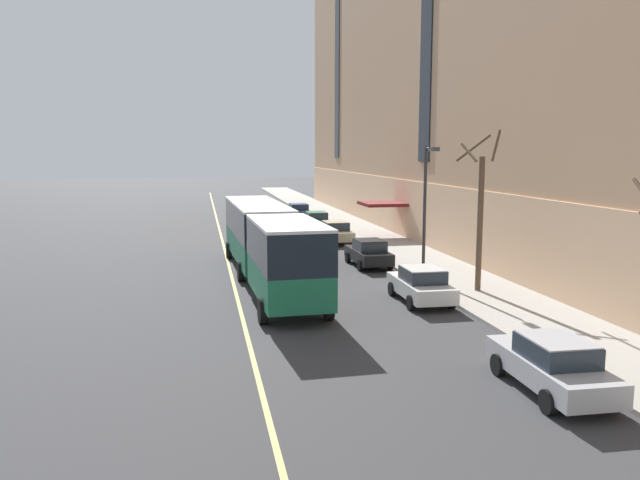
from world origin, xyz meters
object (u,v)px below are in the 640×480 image
(parked_car_white_2, at_px, (421,285))
(parked_car_black_4, at_px, (369,253))
(parked_car_navy_0, at_px, (298,212))
(street_tree_mid_block, at_px, (480,213))
(parked_car_champagne_6, at_px, (335,232))
(city_bus, at_px, (267,240))
(parked_car_silver_5, at_px, (552,364))
(street_lamp, at_px, (427,198))
(parked_car_green_3, at_px, (316,221))

(parked_car_white_2, height_order, parked_car_black_4, same)
(parked_car_navy_0, xyz_separation_m, street_tree_mid_block, (3.28, -32.38, 2.94))
(parked_car_navy_0, xyz_separation_m, parked_car_champagne_6, (0.22, -15.45, -0.00))
(city_bus, distance_m, parked_car_silver_5, 17.12)
(parked_car_champagne_6, relative_size, street_lamp, 0.69)
(parked_car_silver_5, relative_size, street_lamp, 0.68)
(parked_car_green_3, bearing_deg, parked_car_navy_0, 91.31)
(parked_car_green_3, relative_size, parked_car_silver_5, 1.00)
(parked_car_silver_5, bearing_deg, street_lamp, 82.97)
(parked_car_green_3, height_order, street_tree_mid_block, street_tree_mid_block)
(city_bus, distance_m, parked_car_navy_0, 28.64)
(parked_car_white_2, relative_size, parked_car_silver_5, 0.96)
(parked_car_white_2, height_order, parked_car_silver_5, same)
(parked_car_white_2, distance_m, parked_car_green_3, 25.28)
(city_bus, height_order, parked_car_black_4, city_bus)
(parked_car_navy_0, distance_m, street_lamp, 29.53)
(parked_car_champagne_6, height_order, street_lamp, street_lamp)
(parked_car_green_3, relative_size, parked_car_black_4, 1.05)
(parked_car_navy_0, relative_size, parked_car_champagne_6, 1.00)
(parked_car_white_2, xyz_separation_m, parked_car_champagne_6, (0.11, 18.10, 0.00))
(parked_car_black_4, bearing_deg, parked_car_navy_0, 90.31)
(street_tree_mid_block, bearing_deg, street_lamp, 114.32)
(parked_car_silver_5, distance_m, street_tree_mid_block, 12.35)
(parked_car_white_2, relative_size, parked_car_champagne_6, 0.95)
(parked_car_navy_0, distance_m, parked_car_champagne_6, 15.46)
(street_lamp, bearing_deg, parked_car_silver_5, -97.03)
(parked_car_silver_5, relative_size, parked_car_champagne_6, 0.98)
(street_tree_mid_block, xyz_separation_m, street_lamp, (-1.40, 3.11, 0.49))
(street_tree_mid_block, bearing_deg, city_bus, 154.60)
(parked_car_silver_5, height_order, street_lamp, street_lamp)
(city_bus, height_order, parked_car_silver_5, city_bus)
(parked_car_champagne_6, bearing_deg, street_lamp, -83.15)
(city_bus, relative_size, parked_car_champagne_6, 3.98)
(parked_car_champagne_6, bearing_deg, city_bus, -116.37)
(parked_car_green_3, bearing_deg, street_tree_mid_block, -82.69)
(parked_car_black_4, relative_size, parked_car_champagne_6, 0.93)
(street_tree_mid_block, distance_m, street_lamp, 3.44)
(parked_car_black_4, bearing_deg, street_tree_mid_block, -67.15)
(parked_car_champagne_6, bearing_deg, parked_car_black_4, -90.51)
(parked_car_navy_0, xyz_separation_m, parked_car_green_3, (0.19, -8.27, -0.00))
(city_bus, bearing_deg, parked_car_black_4, 26.65)
(street_tree_mid_block, bearing_deg, parked_car_navy_0, 95.79)
(parked_car_white_2, xyz_separation_m, street_tree_mid_block, (3.17, 1.18, 2.95))
(city_bus, xyz_separation_m, street_tree_mid_block, (9.27, -4.40, 1.59))
(parked_car_navy_0, bearing_deg, parked_car_silver_5, -89.91)
(parked_car_silver_5, bearing_deg, parked_car_black_4, 89.81)
(city_bus, height_order, parked_car_green_3, city_bus)
(parked_car_champagne_6, bearing_deg, parked_car_navy_0, 90.81)
(parked_car_navy_0, xyz_separation_m, parked_car_black_4, (0.13, -24.90, -0.00))
(parked_car_green_3, height_order, street_lamp, street_lamp)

